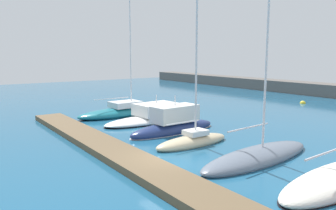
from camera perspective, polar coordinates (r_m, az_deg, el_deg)
The scene contains 8 objects.
ground_plane at distance 19.53m, azimuth -0.30°, elevation -9.93°, with size 120.00×120.00×0.00m, color #1E567A.
dock_pier at distance 18.62m, azimuth -4.58°, elevation -10.22°, with size 35.55×2.39×0.43m, color brown.
sailboat_teal_nearest at distance 34.71m, azimuth -7.72°, elevation -1.08°, with size 3.52×9.81×14.74m.
motorboat_white_second at distance 31.36m, azimuth -2.56°, elevation -1.93°, with size 3.90×9.96×2.67m.
motorboat_navy_third at distance 27.10m, azimuth 1.08°, elevation -3.35°, with size 2.82×8.47×3.35m.
sailboat_sand_fourth at distance 23.40m, azimuth 4.21°, elevation -5.90°, with size 1.95×6.13×12.61m.
sailboat_slate_fifth at distance 20.90m, azimuth 15.06°, elevation -8.30°, with size 3.26×9.62×16.80m.
mooring_buoy_yellow at distance 45.97m, azimuth 21.88°, elevation 0.25°, with size 0.69×0.69×0.69m, color yellow.
Camera 1 is at (15.22, -10.54, 6.23)m, focal length 35.96 mm.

